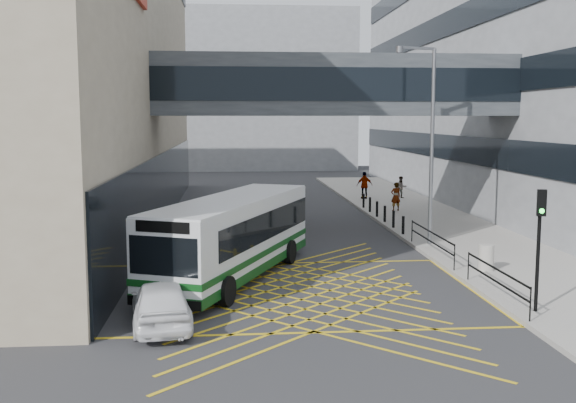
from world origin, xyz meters
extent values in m
plane|color=#333335|center=(0.00, 0.00, 0.00)|extent=(120.00, 120.00, 0.00)
cube|color=black|center=(-5.96, 16.00, 2.00)|extent=(0.10, 41.50, 4.00)
cube|color=black|center=(11.96, 24.00, 4.00)|extent=(0.10, 43.50, 1.60)
cube|color=black|center=(11.96, 24.00, 8.00)|extent=(0.10, 43.50, 1.60)
cube|color=black|center=(11.96, 24.00, 12.00)|extent=(0.10, 43.50, 1.60)
cube|color=gray|center=(-2.00, 60.00, 9.00)|extent=(28.00, 16.00, 18.00)
cube|color=#3E4348|center=(3.00, 12.00, 7.50)|extent=(20.00, 4.00, 3.00)
cube|color=black|center=(3.00, 9.98, 7.50)|extent=(19.50, 0.06, 1.60)
cube|color=black|center=(3.00, 14.02, 7.50)|extent=(19.50, 0.06, 1.60)
cube|color=#A5A097|center=(9.00, 15.00, 0.08)|extent=(6.00, 54.00, 0.16)
cube|color=gold|center=(0.00, 0.00, 0.00)|extent=(12.00, 9.00, 0.01)
cube|color=silver|center=(-2.19, 2.05, 1.64)|extent=(6.32, 10.71, 2.60)
cube|color=#0D4214|center=(-2.19, 2.05, 0.50)|extent=(6.37, 10.76, 0.33)
cube|color=#0D4214|center=(-2.19, 2.05, 1.01)|extent=(6.38, 10.77, 0.21)
cube|color=black|center=(-1.97, 2.58, 1.98)|extent=(5.85, 9.49, 1.01)
cube|color=black|center=(-4.23, -2.83, 1.88)|extent=(2.07, 0.93, 1.16)
cube|color=black|center=(-4.24, -2.84, 2.75)|extent=(1.62, 0.72, 0.34)
cube|color=silver|center=(-2.19, 2.05, 2.95)|extent=(6.26, 10.61, 0.10)
cube|color=black|center=(-4.24, -2.84, 0.48)|extent=(2.26, 1.02, 0.29)
cube|color=black|center=(-0.15, 6.93, 0.48)|extent=(2.26, 1.02, 0.29)
cylinder|color=black|center=(-4.65, -0.69, 0.48)|extent=(0.62, 0.99, 0.96)
cylinder|color=black|center=(-2.41, -1.62, 0.48)|extent=(0.62, 0.99, 0.96)
cylinder|color=black|center=(-2.12, 5.36, 0.48)|extent=(0.62, 0.99, 0.96)
cylinder|color=black|center=(0.12, 4.42, 0.48)|extent=(0.62, 0.99, 0.96)
imported|color=white|center=(-4.26, -3.56, 0.69)|extent=(2.40, 4.57, 1.39)
imported|color=black|center=(-1.54, 9.83, 0.64)|extent=(2.02, 4.24, 1.28)
imported|color=#969A9E|center=(0.19, 23.41, 0.63)|extent=(2.24, 4.23, 1.26)
cylinder|color=black|center=(6.78, -3.51, 1.71)|extent=(0.13, 0.13, 3.10)
cube|color=black|center=(6.72, -3.71, 3.44)|extent=(0.29, 0.23, 0.78)
sphere|color=#19E533|center=(6.70, -3.80, 3.22)|extent=(0.18, 0.18, 0.15)
cylinder|color=slate|center=(6.81, 7.40, 4.55)|extent=(0.21, 0.21, 8.77)
cube|color=slate|center=(5.96, 7.17, 8.93)|extent=(1.72, 0.56, 0.11)
cylinder|color=slate|center=(5.11, 6.94, 8.85)|extent=(0.38, 0.38, 0.27)
cylinder|color=#ADA89E|center=(7.33, 1.86, 0.66)|extent=(0.57, 0.57, 0.99)
cube|color=black|center=(6.15, -2.00, 1.11)|extent=(0.05, 5.00, 0.05)
cube|color=black|center=(6.15, -2.00, 0.71)|extent=(0.05, 5.00, 0.05)
cube|color=black|center=(6.15, 5.00, 1.11)|extent=(0.05, 6.00, 0.05)
cube|color=black|center=(6.15, 5.00, 0.71)|extent=(0.05, 6.00, 0.05)
cylinder|color=black|center=(6.15, -4.50, 0.66)|extent=(0.04, 0.04, 1.00)
cylinder|color=black|center=(6.15, 0.50, 0.66)|extent=(0.04, 0.04, 1.00)
cylinder|color=black|center=(6.15, 2.00, 0.66)|extent=(0.04, 0.04, 1.00)
cylinder|color=black|center=(6.15, 8.00, 0.66)|extent=(0.04, 0.04, 1.00)
cylinder|color=black|center=(6.25, 10.00, 0.61)|extent=(0.14, 0.14, 0.90)
cylinder|color=black|center=(6.25, 12.00, 0.61)|extent=(0.14, 0.14, 0.90)
cylinder|color=black|center=(6.25, 14.00, 0.61)|extent=(0.14, 0.14, 0.90)
cylinder|color=black|center=(6.25, 16.00, 0.61)|extent=(0.14, 0.14, 0.90)
cylinder|color=black|center=(6.25, 18.00, 0.61)|extent=(0.14, 0.14, 0.90)
cylinder|color=black|center=(6.25, 20.00, 0.61)|extent=(0.14, 0.14, 0.90)
imported|color=gray|center=(7.95, 18.43, 1.04)|extent=(0.79, 0.64, 1.76)
imported|color=gray|center=(9.95, 24.85, 0.94)|extent=(0.78, 0.48, 1.56)
imported|color=gray|center=(7.25, 24.69, 1.12)|extent=(1.15, 0.57, 1.93)
camera|label=1|loc=(-2.25, -22.35, 5.88)|focal=42.00mm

